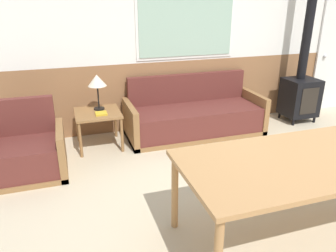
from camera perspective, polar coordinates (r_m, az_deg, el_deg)
ground_plane at (r=3.43m, az=20.48°, el=-14.55°), size 16.00×16.00×0.00m
wall_back at (r=5.12m, az=4.07°, el=15.10°), size 7.20×0.09×2.70m
couch at (r=4.93m, az=4.64°, el=1.54°), size 2.04×0.78×0.85m
armchair at (r=4.12m, az=-23.42°, el=-4.51°), size 0.86×0.72×0.85m
side_table at (r=4.53m, az=-12.11°, el=1.57°), size 0.60×0.60×0.50m
table_lamp at (r=4.50m, az=-12.26°, el=7.54°), size 0.25×0.25×0.48m
book_stack at (r=4.40m, az=-11.56°, el=2.16°), size 0.15×0.15×0.02m
dining_table at (r=2.91m, az=23.70°, el=-5.97°), size 2.17×0.97×0.75m
wood_stove at (r=5.78m, az=22.21°, el=6.89°), size 0.51×0.47×2.48m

